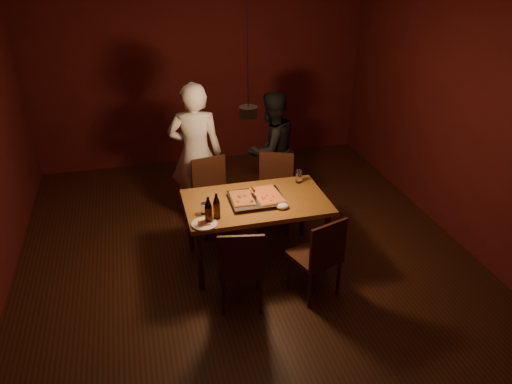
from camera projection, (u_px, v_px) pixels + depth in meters
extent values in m
plane|color=#36190E|center=(249.00, 264.00, 5.51)|extent=(6.00, 6.00, 0.00)
plane|color=#511312|center=(201.00, 72.00, 7.44)|extent=(5.00, 0.00, 5.00)
plane|color=#511312|center=(471.00, 125.00, 5.42)|extent=(0.00, 6.00, 6.00)
cube|color=brown|center=(256.00, 202.00, 5.26)|extent=(1.50, 0.90, 0.05)
cylinder|color=#38190F|center=(200.00, 261.00, 4.97)|extent=(0.06, 0.06, 0.70)
cylinder|color=#38190F|center=(326.00, 242.00, 5.26)|extent=(0.06, 0.06, 0.70)
cylinder|color=#38190F|center=(190.00, 224.00, 5.60)|extent=(0.06, 0.06, 0.70)
cylinder|color=#38190F|center=(303.00, 209.00, 5.90)|extent=(0.06, 0.06, 0.70)
cube|color=#38190F|center=(215.00, 199.00, 5.95)|extent=(0.48, 0.48, 0.04)
cube|color=#38190F|center=(209.00, 175.00, 5.99)|extent=(0.42, 0.10, 0.45)
cube|color=#38190F|center=(274.00, 194.00, 6.06)|extent=(0.55, 0.55, 0.04)
cube|color=#38190F|center=(276.00, 170.00, 6.12)|extent=(0.40, 0.19, 0.45)
cube|color=#38190F|center=(241.00, 266.00, 4.75)|extent=(0.49, 0.49, 0.04)
cube|color=#38190F|center=(241.00, 257.00, 4.47)|extent=(0.42, 0.11, 0.45)
cube|color=#38190F|center=(314.00, 256.00, 4.90)|extent=(0.53, 0.53, 0.04)
cube|color=#38190F|center=(328.00, 245.00, 4.65)|extent=(0.41, 0.16, 0.45)
cube|color=silver|center=(256.00, 199.00, 5.22)|extent=(0.59, 0.50, 0.05)
cube|color=maroon|center=(242.00, 198.00, 5.18)|extent=(0.23, 0.36, 0.02)
cube|color=gold|center=(267.00, 195.00, 5.24)|extent=(0.30, 0.44, 0.02)
cylinder|color=black|center=(209.00, 215.00, 4.80)|extent=(0.07, 0.07, 0.18)
cone|color=black|center=(208.00, 202.00, 4.74)|extent=(0.07, 0.07, 0.10)
cylinder|color=black|center=(217.00, 211.00, 4.88)|extent=(0.07, 0.07, 0.17)
cone|color=black|center=(216.00, 198.00, 4.82)|extent=(0.07, 0.07, 0.10)
cylinder|color=silver|center=(204.00, 208.00, 4.98)|extent=(0.07, 0.07, 0.11)
cylinder|color=silver|center=(299.00, 177.00, 5.59)|extent=(0.07, 0.07, 0.15)
cylinder|color=white|center=(204.00, 224.00, 4.81)|extent=(0.25, 0.25, 0.02)
cube|color=gold|center=(204.00, 223.00, 4.80)|extent=(0.11, 0.09, 0.01)
ellipsoid|color=white|center=(283.00, 206.00, 5.08)|extent=(0.13, 0.10, 0.06)
imported|color=silver|center=(196.00, 154.00, 6.03)|extent=(0.70, 0.52, 1.76)
imported|color=black|center=(271.00, 150.00, 6.44)|extent=(0.91, 0.83, 1.53)
cylinder|color=black|center=(248.00, 112.00, 4.71)|extent=(0.18, 0.18, 0.10)
cylinder|color=black|center=(248.00, 53.00, 4.45)|extent=(0.01, 0.01, 1.00)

